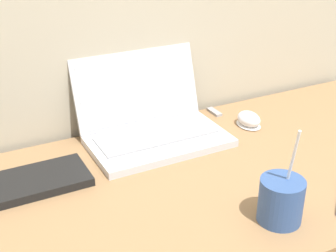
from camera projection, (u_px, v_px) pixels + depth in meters
name	position (u px, v px, depth m)	size (l,w,h in m)	color
laptop	(151.00, 121.00, 1.28)	(0.37, 0.28, 0.22)	silver
drink_cup	(281.00, 199.00, 0.94)	(0.09, 0.09, 0.21)	#33518C
computer_mouse	(249.00, 120.00, 1.35)	(0.06, 0.08, 0.04)	white
external_keyboard	(0.00, 190.00, 1.04)	(0.40, 0.13, 0.02)	black
usb_stick	(214.00, 112.00, 1.44)	(0.02, 0.06, 0.01)	#99999E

